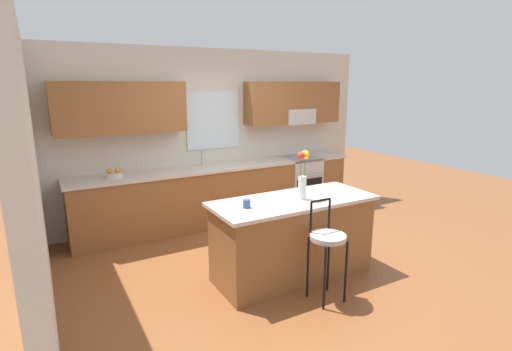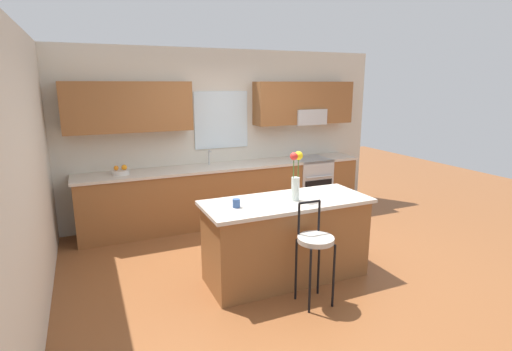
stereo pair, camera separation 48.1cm
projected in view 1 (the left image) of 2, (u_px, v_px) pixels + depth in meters
name	position (u px, v px, depth m)	size (l,w,h in m)	color
ground_plane	(279.00, 262.00, 4.88)	(14.00, 14.00, 0.00)	brown
wall_left	(30.00, 175.00, 3.61)	(0.12, 4.60, 2.70)	beige
back_wall_assembly	(215.00, 126.00, 6.23)	(5.60, 0.50, 2.70)	beige
counter_run	(222.00, 194.00, 6.22)	(4.56, 0.64, 0.92)	brown
sink_faucet	(202.00, 157.00, 6.08)	(0.02, 0.13, 0.23)	#B7BABC
oven_range	(299.00, 183.00, 6.91)	(0.60, 0.64, 0.92)	#B7BABC
kitchen_island	(293.00, 238.00, 4.45)	(1.87, 0.77, 0.92)	brown
bar_stool_near	(327.00, 241.00, 3.90)	(0.36, 0.36, 1.04)	black
flower_vase	(303.00, 175.00, 4.28)	(0.16, 0.11, 0.54)	silver
mug_ceramic	(247.00, 204.00, 4.03)	(0.08, 0.08, 0.09)	#33518C
fruit_bowl_oranges	(114.00, 174.00, 5.34)	(0.24, 0.24, 0.13)	silver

